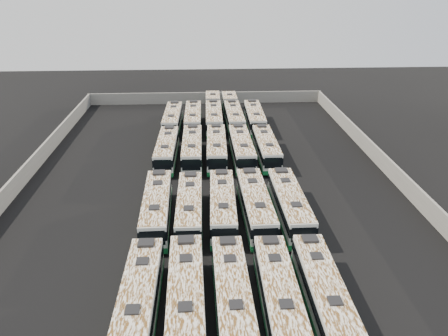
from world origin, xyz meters
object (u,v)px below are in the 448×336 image
bus_midfront_left (190,208)px  bus_back_far_left (173,120)px  bus_front_left (186,297)px  bus_midfront_center (223,206)px  bus_midfront_far_right (290,205)px  bus_midfront_far_left (157,208)px  bus_midfront_right (256,205)px  bus_back_center (213,113)px  bus_midback_center (217,148)px  bus_back_right (233,113)px  bus_back_far_right (255,118)px  bus_midback_far_left (167,150)px  bus_back_left (193,119)px  bus_front_center (232,296)px  bus_midback_far_right (266,148)px  bus_front_far_left (139,300)px  bus_midback_left (192,149)px  bus_midback_right (242,148)px  bus_front_right (279,295)px  bus_front_far_right (323,292)px

bus_midfront_left → bus_back_far_left: 29.47m
bus_front_left → bus_midfront_center: 13.95m
bus_midfront_far_right → bus_midfront_far_left: bearing=178.8°
bus_midfront_right → bus_back_far_left: (-9.94, 29.20, -0.05)m
bus_midfront_center → bus_back_center: bus_back_center is taller
bus_front_left → bus_midback_center: 29.61m
bus_midback_center → bus_back_right: bus_midback_center is taller
bus_midfront_right → bus_back_far_right: bus_midfront_right is taller
bus_back_right → bus_midfront_right: bearing=-90.7°
bus_midback_far_left → bus_back_left: (3.36, 13.30, 0.04)m
bus_front_center → bus_midback_far_right: bearing=76.4°
bus_midfront_far_left → bus_midfront_right: bearing=-1.9°
bus_front_left → bus_midfront_left: bus_front_left is taller
bus_front_far_left → bus_midfront_far_right: (13.48, 13.41, 0.03)m
bus_front_far_left → bus_back_right: bus_front_far_left is taller
bus_front_center → bus_midback_left: size_ratio=0.98×
bus_midback_right → bus_back_right: bus_midback_right is taller
bus_back_center → bus_midback_right: bearing=-78.3°
bus_midfront_far_left → bus_back_right: bus_midfront_far_left is taller
bus_back_center → bus_midback_left: bearing=-100.8°
bus_midback_far_right → bus_back_right: (-3.37, 16.56, 0.02)m
bus_front_right → bus_front_far_right: (3.32, 0.15, -0.02)m
bus_front_far_right → bus_midfront_right: (-3.43, 13.32, 0.07)m
bus_front_far_right → bus_back_center: bus_back_center is taller
bus_midfront_center → bus_midback_far_left: (-6.66, 15.88, -0.02)m
bus_front_far_right → bus_back_center: 46.32m
bus_midback_far_left → bus_midback_left: 3.38m
bus_midback_left → bus_midback_right: bus_midback_right is taller
bus_midfront_far_left → bus_back_center: (6.69, 32.44, -0.00)m
bus_midfront_far_left → bus_back_left: bearing=82.2°
bus_midback_far_right → bus_front_right: bearing=-96.4°
bus_front_center → bus_front_right: bus_front_right is taller
bus_midback_far_right → bus_front_center: bearing=-102.9°
bus_front_far_right → bus_back_right: (-3.43, 45.84, 0.03)m
bus_front_far_left → bus_back_right: bearing=78.1°
bus_front_left → bus_midfront_far_right: size_ratio=1.01×
bus_back_left → bus_back_far_right: bearing=0.5°
bus_back_right → bus_midback_far_right: bearing=-79.2°
bus_front_right → bus_back_far_left: bearing=103.8°
bus_midback_far_left → bus_back_far_left: 13.18m
bus_midfront_far_right → bus_back_center: size_ratio=0.65×
bus_back_center → bus_back_right: bus_back_center is taller
bus_front_center → bus_front_far_right: 6.72m
bus_midback_far_right → bus_back_far_right: bearing=89.9°
bus_midback_far_right → bus_back_far_left: 18.77m
bus_midfront_far_left → bus_front_far_right: bearing=-46.5°
bus_front_left → bus_midfront_right: 14.97m
bus_midback_left → bus_midfront_far_left: bearing=-101.4°
bus_midback_far_right → bus_front_left: bearing=-109.0°
bus_midback_far_left → bus_back_right: (9.99, 16.50, 0.02)m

